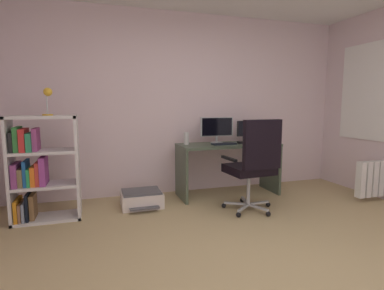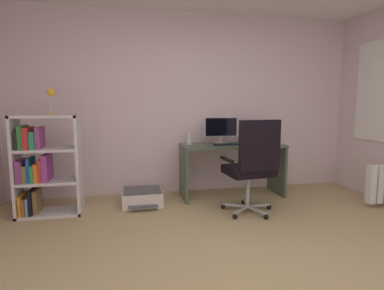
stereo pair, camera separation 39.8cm
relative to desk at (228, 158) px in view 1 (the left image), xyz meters
name	(u,v)px [view 1 (the left image)]	position (x,y,z in m)	size (l,w,h in m)	color
ground_plane	(263,269)	(-0.56, -1.94, -0.56)	(5.05, 4.66, 0.02)	tan
wall_back	(182,104)	(-0.56, 0.44, 0.76)	(5.05, 0.10, 2.60)	silver
desk	(228,158)	(0.00, 0.00, 0.00)	(1.43, 0.57, 0.75)	#465340
monitor_main	(217,128)	(-0.13, 0.13, 0.42)	(0.49, 0.18, 0.37)	#B2B5B7
monitor_secondary	(250,130)	(0.41, 0.13, 0.38)	(0.40, 0.18, 0.31)	#B2B5B7
keyboard	(224,144)	(-0.10, -0.07, 0.21)	(0.34, 0.13, 0.02)	black
computer_mouse	(240,142)	(0.17, -0.05, 0.22)	(0.06, 0.10, 0.03)	black
desktop_speaker	(186,139)	(-0.60, 0.08, 0.29)	(0.07, 0.07, 0.17)	silver
office_chair	(254,162)	(-0.02, -0.78, 0.08)	(0.64, 0.64, 1.13)	#B7BABC
bookshelf	(37,169)	(-2.43, -0.27, 0.04)	(0.72, 0.36, 1.18)	silver
desk_lamp	(48,97)	(-2.28, -0.27, 0.84)	(0.12, 0.11, 0.30)	gold
printer	(142,199)	(-1.27, -0.15, -0.44)	(0.51, 0.49, 0.21)	silver
radiator	(379,178)	(1.87, -0.85, -0.24)	(0.71, 0.10, 0.48)	white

